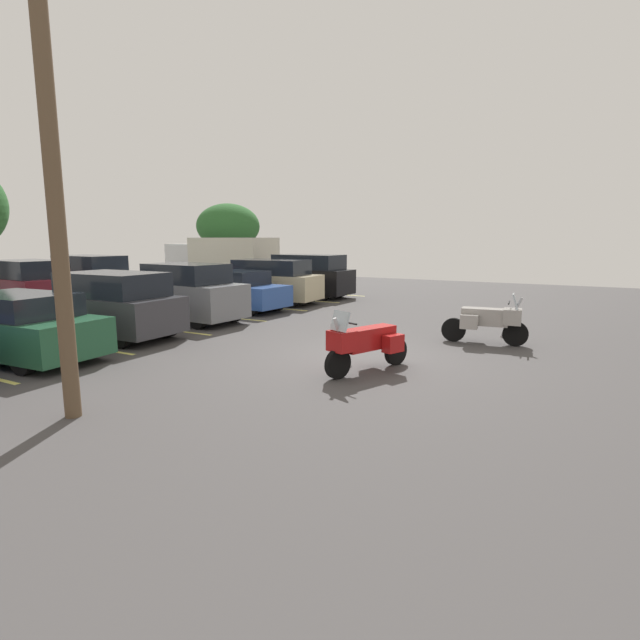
{
  "coord_description": "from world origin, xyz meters",
  "views": [
    {
      "loc": [
        -10.35,
        -4.54,
        2.75
      ],
      "look_at": [
        -0.54,
        0.86,
        0.88
      ],
      "focal_mm": 27.63,
      "sensor_mm": 36.0,
      "label": 1
    }
  ],
  "objects_px": {
    "car_green": "(11,327)",
    "car_black": "(304,276)",
    "car_far_maroon": "(26,286)",
    "car_far_white": "(87,279)",
    "utility_pole": "(48,120)",
    "car_charcoal": "(106,305)",
    "car_blue": "(234,291)",
    "motorcycle_touring": "(366,342)",
    "motorcycle_second": "(488,320)",
    "box_truck": "(223,261)",
    "car_champagne": "(270,281)",
    "car_grey": "(184,293)"
  },
  "relations": [
    {
      "from": "car_blue",
      "to": "car_far_maroon",
      "type": "xyz_separation_m",
      "value": [
        -3.89,
        6.89,
        0.2
      ]
    },
    {
      "from": "utility_pole",
      "to": "motorcycle_second",
      "type": "bearing_deg",
      "value": -28.26
    },
    {
      "from": "motorcycle_touring",
      "to": "motorcycle_second",
      "type": "distance_m",
      "value": 4.43
    },
    {
      "from": "box_truck",
      "to": "motorcycle_second",
      "type": "bearing_deg",
      "value": -117.39
    },
    {
      "from": "car_black",
      "to": "box_truck",
      "type": "distance_m",
      "value": 6.09
    },
    {
      "from": "utility_pole",
      "to": "car_blue",
      "type": "bearing_deg",
      "value": 26.1
    },
    {
      "from": "car_black",
      "to": "utility_pole",
      "type": "xyz_separation_m",
      "value": [
        -15.46,
        -5.0,
        3.41
      ]
    },
    {
      "from": "box_truck",
      "to": "car_charcoal",
      "type": "bearing_deg",
      "value": -153.59
    },
    {
      "from": "car_champagne",
      "to": "car_far_white",
      "type": "bearing_deg",
      "value": 116.11
    },
    {
      "from": "motorcycle_second",
      "to": "car_grey",
      "type": "distance_m",
      "value": 9.61
    },
    {
      "from": "box_truck",
      "to": "utility_pole",
      "type": "xyz_separation_m",
      "value": [
        -16.73,
        -10.93,
        2.9
      ]
    },
    {
      "from": "car_charcoal",
      "to": "car_far_maroon",
      "type": "height_order",
      "value": "car_far_maroon"
    },
    {
      "from": "car_champagne",
      "to": "car_blue",
      "type": "bearing_deg",
      "value": 178.26
    },
    {
      "from": "car_green",
      "to": "car_black",
      "type": "height_order",
      "value": "car_black"
    },
    {
      "from": "car_grey",
      "to": "utility_pole",
      "type": "bearing_deg",
      "value": -146.89
    },
    {
      "from": "car_grey",
      "to": "utility_pole",
      "type": "xyz_separation_m",
      "value": [
        -7.49,
        -4.89,
        3.46
      ]
    },
    {
      "from": "car_blue",
      "to": "utility_pole",
      "type": "bearing_deg",
      "value": -153.9
    },
    {
      "from": "motorcycle_touring",
      "to": "car_black",
      "type": "height_order",
      "value": "car_black"
    },
    {
      "from": "utility_pole",
      "to": "car_far_maroon",
      "type": "bearing_deg",
      "value": 61.75
    },
    {
      "from": "car_charcoal",
      "to": "box_truck",
      "type": "bearing_deg",
      "value": 26.41
    },
    {
      "from": "motorcycle_touring",
      "to": "car_charcoal",
      "type": "distance_m",
      "value": 7.79
    },
    {
      "from": "car_charcoal",
      "to": "car_champagne",
      "type": "distance_m",
      "value": 8.22
    },
    {
      "from": "car_blue",
      "to": "utility_pole",
      "type": "relative_size",
      "value": 0.53
    },
    {
      "from": "motorcycle_touring",
      "to": "car_far_white",
      "type": "bearing_deg",
      "value": 73.07
    },
    {
      "from": "car_blue",
      "to": "car_black",
      "type": "distance_m",
      "value": 5.16
    },
    {
      "from": "motorcycle_second",
      "to": "car_blue",
      "type": "height_order",
      "value": "car_blue"
    },
    {
      "from": "car_green",
      "to": "car_far_maroon",
      "type": "xyz_separation_m",
      "value": [
        4.69,
        7.3,
        0.21
      ]
    },
    {
      "from": "car_charcoal",
      "to": "car_blue",
      "type": "bearing_deg",
      "value": 2.18
    },
    {
      "from": "car_green",
      "to": "car_far_maroon",
      "type": "relative_size",
      "value": 1.13
    },
    {
      "from": "box_truck",
      "to": "car_far_maroon",
      "type": "bearing_deg",
      "value": 174.4
    },
    {
      "from": "car_far_white",
      "to": "car_charcoal",
      "type": "bearing_deg",
      "value": -122.87
    },
    {
      "from": "motorcycle_touring",
      "to": "motorcycle_second",
      "type": "relative_size",
      "value": 1.0
    },
    {
      "from": "motorcycle_second",
      "to": "car_champagne",
      "type": "distance_m",
      "value": 10.43
    },
    {
      "from": "car_green",
      "to": "car_blue",
      "type": "distance_m",
      "value": 8.6
    },
    {
      "from": "car_grey",
      "to": "car_far_maroon",
      "type": "distance_m",
      "value": 7.14
    },
    {
      "from": "car_charcoal",
      "to": "motorcycle_second",
      "type": "bearing_deg",
      "value": -66.01
    },
    {
      "from": "utility_pole",
      "to": "car_green",
      "type": "bearing_deg",
      "value": 69.64
    },
    {
      "from": "motorcycle_touring",
      "to": "car_champagne",
      "type": "relative_size",
      "value": 0.5
    },
    {
      "from": "car_champagne",
      "to": "box_truck",
      "type": "xyz_separation_m",
      "value": [
        4.07,
        5.95,
        0.55
      ]
    },
    {
      "from": "car_blue",
      "to": "utility_pole",
      "type": "xyz_separation_m",
      "value": [
        -10.31,
        -5.05,
        3.65
      ]
    },
    {
      "from": "car_green",
      "to": "car_far_white",
      "type": "distance_m",
      "value": 10.55
    },
    {
      "from": "car_blue",
      "to": "car_far_maroon",
      "type": "bearing_deg",
      "value": 119.46
    },
    {
      "from": "motorcycle_touring",
      "to": "box_truck",
      "type": "bearing_deg",
      "value": 48.78
    },
    {
      "from": "box_truck",
      "to": "utility_pole",
      "type": "bearing_deg",
      "value": -146.84
    },
    {
      "from": "car_far_white",
      "to": "utility_pole",
      "type": "xyz_separation_m",
      "value": [
        -9.16,
        -12.13,
        3.4
      ]
    },
    {
      "from": "motorcycle_second",
      "to": "car_far_maroon",
      "type": "bearing_deg",
      "value": 97.69
    },
    {
      "from": "motorcycle_second",
      "to": "car_far_maroon",
      "type": "xyz_separation_m",
      "value": [
        -2.24,
        16.59,
        0.31
      ]
    },
    {
      "from": "car_grey",
      "to": "car_far_maroon",
      "type": "bearing_deg",
      "value": 98.67
    },
    {
      "from": "car_far_maroon",
      "to": "car_far_white",
      "type": "xyz_separation_m",
      "value": [
        2.74,
        0.19,
        0.05
      ]
    },
    {
      "from": "motorcycle_second",
      "to": "car_grey",
      "type": "xyz_separation_m",
      "value": [
        -1.16,
        9.54,
        0.3
      ]
    }
  ]
}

